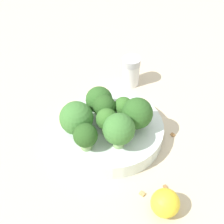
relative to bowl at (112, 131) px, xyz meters
The scene contains 16 objects.
ground_plane 0.02m from the bowl, ahead, with size 3.00×3.00×0.00m, color beige.
bowl is the anchor object (origin of this frame).
broccoli_floret_0 0.06m from the bowl, 85.60° to the left, with size 0.05×0.05×0.06m.
broccoli_floret_1 0.05m from the bowl, ahead, with size 0.04×0.04×0.05m.
broccoli_floret_2 0.07m from the bowl, 110.84° to the right, with size 0.05×0.05×0.07m.
broccoli_floret_3 0.08m from the bowl, 155.53° to the left, with size 0.06×0.06×0.06m.
broccoli_floret_4 0.08m from the bowl, 164.93° to the right, with size 0.04×0.04×0.05m.
broccoli_floret_5 0.05m from the bowl, 152.86° to the right, with size 0.04×0.04×0.05m.
broccoli_floret_6 0.05m from the bowl, 107.70° to the left, with size 0.04×0.04×0.06m.
broccoli_floret_7 0.07m from the bowl, 40.80° to the right, with size 0.06×0.06×0.06m.
pepper_shaker 0.16m from the bowl, 40.78° to the left, with size 0.04×0.04×0.07m.
lemon_wedge 0.17m from the bowl, 96.56° to the right, with size 0.04×0.04×0.04m, color yellow.
almond_crumb_0 0.11m from the bowl, 86.80° to the left, with size 0.01×0.01×0.01m, color tan.
almond_crumb_1 0.14m from the bowl, 86.26° to the right, with size 0.01×0.01×0.01m, color olive.
almond_crumb_2 0.11m from the bowl, 33.53° to the right, with size 0.01×0.01×0.01m, color olive.
almond_crumb_3 0.13m from the bowl, 103.03° to the right, with size 0.01×0.01×0.01m, color tan.
Camera 1 is at (-0.22, -0.32, 0.45)m, focal length 50.00 mm.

